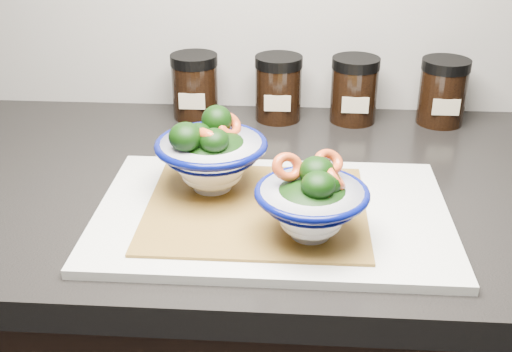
# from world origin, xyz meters

# --- Properties ---
(countertop) EXTENTS (3.50, 0.60, 0.04)m
(countertop) POSITION_xyz_m (0.00, 1.45, 0.88)
(countertop) COLOR black
(countertop) RESTS_ON cabinet
(cutting_board) EXTENTS (0.45, 0.30, 0.01)m
(cutting_board) POSITION_xyz_m (-0.13, 1.34, 0.91)
(cutting_board) COLOR silver
(cutting_board) RESTS_ON countertop
(bamboo_mat) EXTENTS (0.28, 0.24, 0.00)m
(bamboo_mat) POSITION_xyz_m (-0.15, 1.34, 0.91)
(bamboo_mat) COLOR #A87E32
(bamboo_mat) RESTS_ON cutting_board
(bowl_left) EXTENTS (0.15, 0.15, 0.11)m
(bowl_left) POSITION_xyz_m (-0.22, 1.39, 0.96)
(bowl_left) COLOR white
(bowl_left) RESTS_ON bamboo_mat
(bowl_right) EXTENTS (0.13, 0.13, 0.11)m
(bowl_right) POSITION_xyz_m (-0.08, 1.28, 0.96)
(bowl_right) COLOR white
(bowl_right) RESTS_ON bamboo_mat
(spice_jar_a) EXTENTS (0.08, 0.08, 0.11)m
(spice_jar_a) POSITION_xyz_m (-0.28, 1.69, 0.96)
(spice_jar_a) COLOR black
(spice_jar_a) RESTS_ON countertop
(spice_jar_b) EXTENTS (0.08, 0.08, 0.11)m
(spice_jar_b) POSITION_xyz_m (-0.14, 1.69, 0.96)
(spice_jar_b) COLOR black
(spice_jar_b) RESTS_ON countertop
(spice_jar_c) EXTENTS (0.08, 0.08, 0.11)m
(spice_jar_c) POSITION_xyz_m (-0.01, 1.69, 0.96)
(spice_jar_c) COLOR black
(spice_jar_c) RESTS_ON countertop
(spice_jar_d) EXTENTS (0.08, 0.08, 0.11)m
(spice_jar_d) POSITION_xyz_m (0.14, 1.69, 0.96)
(spice_jar_d) COLOR black
(spice_jar_d) RESTS_ON countertop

